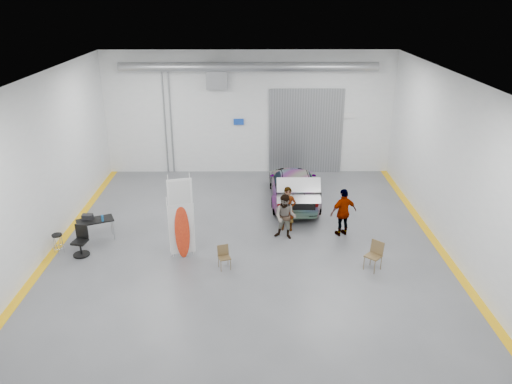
{
  "coord_description": "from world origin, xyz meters",
  "views": [
    {
      "loc": [
        0.17,
        -15.88,
        8.57
      ],
      "look_at": [
        0.3,
        1.51,
        1.5
      ],
      "focal_mm": 35.0,
      "sensor_mm": 36.0,
      "label": 1
    }
  ],
  "objects_px": {
    "folding_chair_far": "(373,261)",
    "folding_chair_near": "(225,262)",
    "person_a": "(288,209)",
    "person_b": "(285,217)",
    "person_c": "(343,212)",
    "work_table": "(93,220)",
    "surfboard_display": "(180,224)",
    "office_chair": "(81,243)",
    "shop_stool": "(58,244)",
    "sedan_car": "(294,186)"
  },
  "relations": [
    {
      "from": "folding_chair_far",
      "to": "sedan_car",
      "type": "bearing_deg",
      "value": 154.83
    },
    {
      "from": "office_chair",
      "to": "surfboard_display",
      "type": "bearing_deg",
      "value": 8.71
    },
    {
      "from": "person_c",
      "to": "surfboard_display",
      "type": "relative_size",
      "value": 0.61
    },
    {
      "from": "surfboard_display",
      "to": "office_chair",
      "type": "bearing_deg",
      "value": 162.86
    },
    {
      "from": "folding_chair_far",
      "to": "work_table",
      "type": "height_order",
      "value": "work_table"
    },
    {
      "from": "person_b",
      "to": "person_c",
      "type": "relative_size",
      "value": 0.93
    },
    {
      "from": "folding_chair_near",
      "to": "office_chair",
      "type": "height_order",
      "value": "office_chair"
    },
    {
      "from": "sedan_car",
      "to": "work_table",
      "type": "xyz_separation_m",
      "value": [
        -7.59,
        -3.58,
        0.08
      ]
    },
    {
      "from": "person_b",
      "to": "work_table",
      "type": "distance_m",
      "value": 7.02
    },
    {
      "from": "person_a",
      "to": "folding_chair_near",
      "type": "height_order",
      "value": "person_a"
    },
    {
      "from": "folding_chair_far",
      "to": "folding_chair_near",
      "type": "bearing_deg",
      "value": -136.95
    },
    {
      "from": "folding_chair_far",
      "to": "shop_stool",
      "type": "relative_size",
      "value": 1.35
    },
    {
      "from": "folding_chair_far",
      "to": "person_c",
      "type": "bearing_deg",
      "value": 146.98
    },
    {
      "from": "person_c",
      "to": "folding_chair_near",
      "type": "distance_m",
      "value": 4.98
    },
    {
      "from": "person_a",
      "to": "office_chair",
      "type": "bearing_deg",
      "value": -155.57
    },
    {
      "from": "folding_chair_far",
      "to": "work_table",
      "type": "xyz_separation_m",
      "value": [
        -9.75,
        2.18,
        0.51
      ]
    },
    {
      "from": "work_table",
      "to": "office_chair",
      "type": "height_order",
      "value": "office_chair"
    },
    {
      "from": "office_chair",
      "to": "sedan_car",
      "type": "bearing_deg",
      "value": 42.18
    },
    {
      "from": "person_b",
      "to": "shop_stool",
      "type": "bearing_deg",
      "value": -153.71
    },
    {
      "from": "person_a",
      "to": "office_chair",
      "type": "xyz_separation_m",
      "value": [
        -7.28,
        -1.88,
        -0.4
      ]
    },
    {
      "from": "sedan_car",
      "to": "office_chair",
      "type": "xyz_separation_m",
      "value": [
        -7.73,
        -4.69,
        -0.26
      ]
    },
    {
      "from": "surfboard_display",
      "to": "work_table",
      "type": "xyz_separation_m",
      "value": [
        -3.35,
        1.25,
        -0.41
      ]
    },
    {
      "from": "person_b",
      "to": "folding_chair_near",
      "type": "distance_m",
      "value": 3.11
    },
    {
      "from": "person_a",
      "to": "office_chair",
      "type": "relative_size",
      "value": 1.64
    },
    {
      "from": "person_b",
      "to": "folding_chair_far",
      "type": "relative_size",
      "value": 1.76
    },
    {
      "from": "surfboard_display",
      "to": "person_a",
      "type": "bearing_deg",
      "value": 13.13
    },
    {
      "from": "office_chair",
      "to": "work_table",
      "type": "bearing_deg",
      "value": 93.7
    },
    {
      "from": "folding_chair_near",
      "to": "work_table",
      "type": "bearing_deg",
      "value": 138.97
    },
    {
      "from": "person_a",
      "to": "folding_chair_far",
      "type": "xyz_separation_m",
      "value": [
        2.61,
        -2.95,
        -0.57
      ]
    },
    {
      "from": "person_a",
      "to": "office_chair",
      "type": "height_order",
      "value": "person_a"
    },
    {
      "from": "shop_stool",
      "to": "work_table",
      "type": "height_order",
      "value": "work_table"
    },
    {
      "from": "person_c",
      "to": "office_chair",
      "type": "height_order",
      "value": "person_c"
    },
    {
      "from": "person_c",
      "to": "work_table",
      "type": "xyz_separation_m",
      "value": [
        -9.18,
        -0.35,
        -0.11
      ]
    },
    {
      "from": "folding_chair_far",
      "to": "shop_stool",
      "type": "distance_m",
      "value": 10.79
    },
    {
      "from": "person_b",
      "to": "folding_chair_near",
      "type": "relative_size",
      "value": 2.17
    },
    {
      "from": "folding_chair_far",
      "to": "office_chair",
      "type": "relative_size",
      "value": 0.92
    },
    {
      "from": "sedan_car",
      "to": "work_table",
      "type": "distance_m",
      "value": 8.39
    },
    {
      "from": "surfboard_display",
      "to": "folding_chair_near",
      "type": "relative_size",
      "value": 3.82
    },
    {
      "from": "sedan_car",
      "to": "person_c",
      "type": "xyz_separation_m",
      "value": [
        1.59,
        -3.23,
        0.2
      ]
    },
    {
      "from": "person_a",
      "to": "folding_chair_far",
      "type": "relative_size",
      "value": 1.78
    },
    {
      "from": "folding_chair_far",
      "to": "office_chair",
      "type": "bearing_deg",
      "value": -141.89
    },
    {
      "from": "surfboard_display",
      "to": "folding_chair_near",
      "type": "height_order",
      "value": "surfboard_display"
    },
    {
      "from": "person_c",
      "to": "folding_chair_near",
      "type": "bearing_deg",
      "value": 7.35
    },
    {
      "from": "person_a",
      "to": "work_table",
      "type": "distance_m",
      "value": 7.18
    },
    {
      "from": "folding_chair_far",
      "to": "office_chair",
      "type": "xyz_separation_m",
      "value": [
        -9.89,
        1.07,
        0.16
      ]
    },
    {
      "from": "person_b",
      "to": "shop_stool",
      "type": "height_order",
      "value": "person_b"
    },
    {
      "from": "person_b",
      "to": "office_chair",
      "type": "bearing_deg",
      "value": -151.88
    },
    {
      "from": "person_c",
      "to": "work_table",
      "type": "bearing_deg",
      "value": -19.87
    },
    {
      "from": "person_c",
      "to": "folding_chair_far",
      "type": "bearing_deg",
      "value": 80.66
    },
    {
      "from": "person_b",
      "to": "surfboard_display",
      "type": "distance_m",
      "value": 3.92
    }
  ]
}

